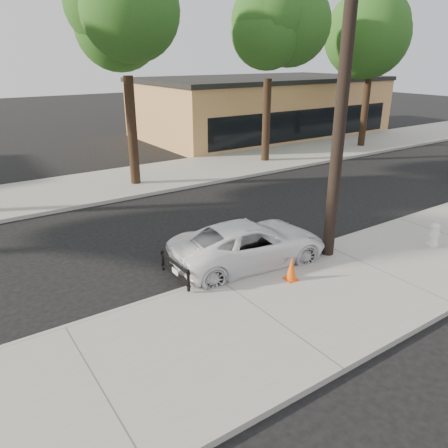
{
  "coord_description": "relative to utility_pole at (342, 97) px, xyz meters",
  "views": [
    {
      "loc": [
        -5.67,
        -10.79,
        5.72
      ],
      "look_at": [
        1.17,
        -0.74,
        1.0
      ],
      "focal_mm": 35.0,
      "sensor_mm": 36.0,
      "label": 1
    }
  ],
  "objects": [
    {
      "name": "curb_near",
      "position": [
        -3.6,
        0.6,
        -4.62
      ],
      "size": [
        90.0,
        0.12,
        0.16
      ],
      "primitive_type": "cube",
      "color": "#9E9B93",
      "rests_on": "ground"
    },
    {
      "name": "police_cruiser",
      "position": [
        -2.19,
        1.02,
        -4.06
      ],
      "size": [
        4.83,
        2.66,
        1.28
      ],
      "primitive_type": "imported",
      "rotation": [
        0.0,
        0.0,
        1.45
      ],
      "color": "white",
      "rests_on": "ground"
    },
    {
      "name": "fire_hydrant",
      "position": [
        3.15,
        -1.43,
        -4.19
      ],
      "size": [
        0.4,
        0.36,
        0.75
      ],
      "rotation": [
        0.0,
        0.0,
        -0.34
      ],
      "color": "silver",
      "rests_on": "near_sidewalk"
    },
    {
      "name": "near_sidewalk",
      "position": [
        -3.6,
        -1.6,
        -4.62
      ],
      "size": [
        90.0,
        4.4,
        0.15
      ],
      "primitive_type": "cube",
      "color": "gray",
      "rests_on": "ground"
    },
    {
      "name": "tree_e",
      "position": [
        14.61,
        10.44,
        2.0
      ],
      "size": [
        4.8,
        4.65,
        9.25
      ],
      "color": "black",
      "rests_on": "far_sidewalk"
    },
    {
      "name": "ground",
      "position": [
        -3.6,
        2.7,
        -4.7
      ],
      "size": [
        120.0,
        120.0,
        0.0
      ],
      "primitive_type": "plane",
      "color": "black",
      "rests_on": "ground"
    },
    {
      "name": "tree_d",
      "position": [
        6.6,
        10.65,
        1.67
      ],
      "size": [
        4.5,
        4.35,
        8.75
      ],
      "color": "black",
      "rests_on": "far_sidewalk"
    },
    {
      "name": "utility_pole",
      "position": [
        0.0,
        0.0,
        0.0
      ],
      "size": [
        1.4,
        0.34,
        9.0
      ],
      "color": "black",
      "rests_on": "near_sidewalk"
    },
    {
      "name": "traffic_cone",
      "position": [
        -2.02,
        -0.6,
        -4.23
      ],
      "size": [
        0.38,
        0.38,
        0.65
      ],
      "rotation": [
        0.0,
        0.0,
        -0.14
      ],
      "color": "#F7550D",
      "rests_on": "near_sidewalk"
    },
    {
      "name": "tree_c",
      "position": [
        -1.38,
        10.34,
        2.21
      ],
      "size": [
        4.96,
        4.8,
        9.55
      ],
      "color": "black",
      "rests_on": "far_sidewalk"
    },
    {
      "name": "far_sidewalk",
      "position": [
        -3.6,
        11.2,
        -4.62
      ],
      "size": [
        90.0,
        5.0,
        0.15
      ],
      "primitive_type": "cube",
      "color": "gray",
      "rests_on": "ground"
    },
    {
      "name": "building_main",
      "position": [
        12.4,
        18.7,
        -2.7
      ],
      "size": [
        18.0,
        10.0,
        4.0
      ],
      "primitive_type": "cube",
      "color": "#A27443",
      "rests_on": "ground"
    }
  ]
}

